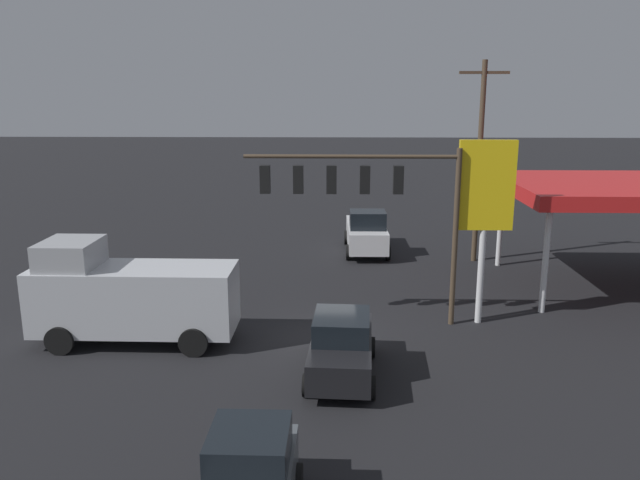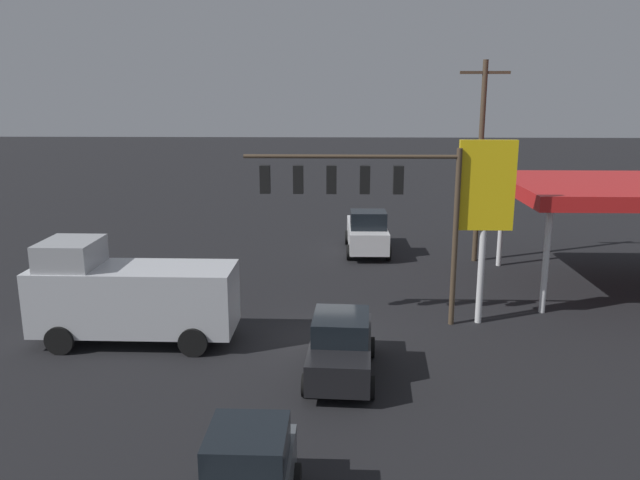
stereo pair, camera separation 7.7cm
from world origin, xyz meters
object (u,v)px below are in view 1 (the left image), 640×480
Objects in this scene: traffic_signal_assembly at (365,191)px; delivery_truck at (130,295)px; pickup_parked at (367,232)px; utility_pole at (479,158)px; price_sign at (486,195)px; sedan_far at (342,346)px.

delivery_truck is (8.03, 2.00, -3.29)m from traffic_signal_assembly.
delivery_truck reaches higher than pickup_parked.
utility_pole is 6.99m from pickup_parked.
pickup_parked is (3.70, -10.36, -3.72)m from price_sign.
traffic_signal_assembly is at bearing -4.16° from pickup_parked.
sedan_far is (5.17, 4.62, -3.88)m from price_sign.
price_sign reaches higher than traffic_signal_assembly.
pickup_parked is at bearing 177.56° from sedan_far.
traffic_signal_assembly is at bearing 2.39° from price_sign.
price_sign is at bearing 78.93° from utility_pole.
price_sign reaches higher than delivery_truck.
price_sign reaches higher than sedan_far.
pickup_parked is at bearing -70.35° from price_sign.
traffic_signal_assembly is 6.06m from sedan_far.
utility_pole reaches higher than traffic_signal_assembly.
price_sign reaches higher than pickup_parked.
delivery_truck is at bearing 10.02° from price_sign.
sedan_far is at bearing 41.79° from price_sign.
traffic_signal_assembly is 1.71× the size of sedan_far.
utility_pole is at bearing -123.94° from traffic_signal_assembly.
utility_pole is 1.46× the size of delivery_truck.
traffic_signal_assembly is 1.13× the size of price_sign.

